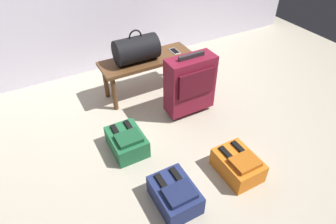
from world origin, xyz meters
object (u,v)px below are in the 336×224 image
at_px(backpack_navy, 175,194).
at_px(duffel_bag_black, 136,49).
at_px(suitcase_upright_burgundy, 190,84).
at_px(backpack_orange, 238,165).
at_px(bench, 147,64).
at_px(backpack_green, 127,141).
at_px(cell_phone, 175,51).

bearing_deg(backpack_navy, duffel_bag_black, 76.06).
xyz_separation_m(duffel_bag_black, suitcase_upright_burgundy, (0.32, -0.53, -0.21)).
bearing_deg(backpack_orange, suitcase_upright_burgundy, 84.65).
bearing_deg(backpack_navy, bench, 71.83).
xyz_separation_m(suitcase_upright_burgundy, backpack_navy, (-0.67, -0.88, -0.24)).
relative_size(suitcase_upright_burgundy, backpack_green, 1.73).
relative_size(duffel_bag_black, backpack_green, 1.16).
xyz_separation_m(suitcase_upright_burgundy, backpack_green, (-0.77, -0.20, -0.24)).
height_order(bench, backpack_orange, bench).
bearing_deg(bench, suitcase_upright_burgundy, -68.66).
relative_size(bench, cell_phone, 6.94).
bearing_deg(backpack_green, suitcase_upright_burgundy, 14.61).
bearing_deg(backpack_orange, cell_phone, 81.64).
distance_m(bench, suitcase_upright_burgundy, 0.57).
distance_m(duffel_bag_black, backpack_navy, 1.52).
bearing_deg(bench, duffel_bag_black, 180.00).
xyz_separation_m(bench, suitcase_upright_burgundy, (0.21, -0.53, -0.02)).
relative_size(duffel_bag_black, cell_phone, 3.06).
distance_m(suitcase_upright_burgundy, backpack_green, 0.83).
bearing_deg(bench, backpack_orange, -84.93).
bearing_deg(suitcase_upright_burgundy, backpack_navy, -127.32).
bearing_deg(backpack_orange, bench, 95.07).
distance_m(suitcase_upright_burgundy, backpack_orange, 0.92).
relative_size(bench, suitcase_upright_burgundy, 1.52).
distance_m(duffel_bag_black, backpack_green, 0.97).
height_order(cell_phone, backpack_orange, cell_phone).
distance_m(backpack_orange, backpack_navy, 0.59).
relative_size(bench, duffel_bag_black, 2.27).
xyz_separation_m(duffel_bag_black, backpack_navy, (-0.35, -1.41, -0.46)).
bearing_deg(bench, backpack_green, -127.47).
relative_size(suitcase_upright_burgundy, backpack_navy, 1.73).
xyz_separation_m(bench, backpack_green, (-0.56, -0.73, -0.26)).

